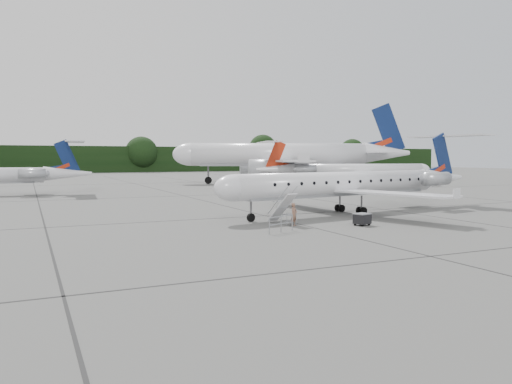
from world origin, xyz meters
name	(u,v)px	position (x,y,z in m)	size (l,w,h in m)	color
ground	(361,225)	(0.00, 0.00, 0.00)	(320.00, 320.00, 0.00)	#5D5C5A
treeline	(101,159)	(0.00, 130.00, 4.00)	(260.00, 4.00, 8.00)	black
main_regional_jet	(342,172)	(2.86, 6.46, 3.44)	(26.83, 19.32, 6.88)	silver
airstair	(282,208)	(-4.52, 2.98, 1.08)	(0.85, 2.30, 2.16)	silver
passenger	(294,214)	(-4.30, 1.70, 0.78)	(0.57, 0.37, 1.56)	#835A47
safety_railing	(281,224)	(-6.44, -0.55, 0.50)	(2.20, 0.08, 1.00)	#92959A
baggage_cart	(362,219)	(0.05, -0.02, 0.44)	(1.03, 0.83, 0.89)	black
bg_narrowbody	(279,143)	(19.86, 50.71, 7.07)	(39.39, 28.36, 14.14)	silver
bg_regional_right	(359,164)	(27.60, 37.88, 3.58)	(27.29, 19.65, 7.16)	silver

